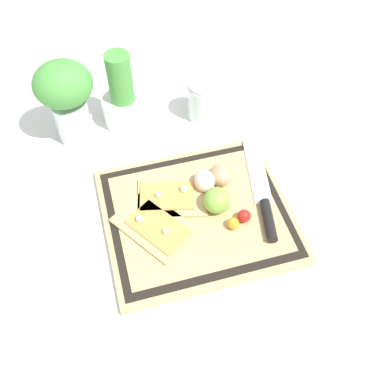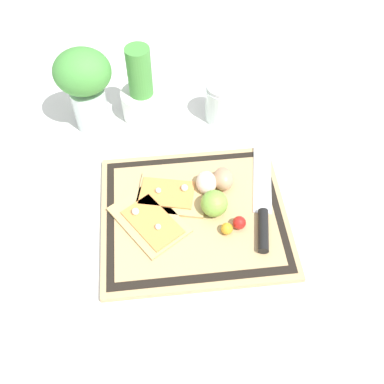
{
  "view_description": "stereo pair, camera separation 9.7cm",
  "coord_description": "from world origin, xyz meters",
  "px_view_note": "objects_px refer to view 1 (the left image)",
  "views": [
    {
      "loc": [
        -0.16,
        -0.53,
        0.81
      ],
      "look_at": [
        0.0,
        0.04,
        0.03
      ],
      "focal_mm": 42.0,
      "sensor_mm": 36.0,
      "label": 1
    },
    {
      "loc": [
        -0.06,
        -0.55,
        0.81
      ],
      "look_at": [
        0.0,
        0.04,
        0.03
      ],
      "focal_mm": 42.0,
      "sensor_mm": 36.0,
      "label": 2
    }
  ],
  "objects_px": {
    "egg_brown": "(220,175)",
    "cherry_tomato_yellow": "(233,223)",
    "cherry_tomato_red": "(244,216)",
    "herb_pot": "(123,100)",
    "pizza_slice_near": "(155,226)",
    "sauce_jar": "(204,102)",
    "lime": "(216,199)",
    "pizza_slice_far": "(171,197)",
    "egg_pink": "(205,181)",
    "herb_glass": "(66,96)",
    "knife": "(264,202)"
  },
  "relations": [
    {
      "from": "egg_brown",
      "to": "cherry_tomato_yellow",
      "type": "bearing_deg",
      "value": -94.98
    },
    {
      "from": "cherry_tomato_red",
      "to": "herb_pot",
      "type": "height_order",
      "value": "herb_pot"
    },
    {
      "from": "pizza_slice_near",
      "to": "sauce_jar",
      "type": "relative_size",
      "value": 1.87
    },
    {
      "from": "egg_brown",
      "to": "lime",
      "type": "xyz_separation_m",
      "value": [
        -0.03,
        -0.07,
        0.01
      ]
    },
    {
      "from": "pizza_slice_far",
      "to": "lime",
      "type": "height_order",
      "value": "lime"
    },
    {
      "from": "cherry_tomato_red",
      "to": "herb_pot",
      "type": "bearing_deg",
      "value": 115.59
    },
    {
      "from": "egg_pink",
      "to": "herb_glass",
      "type": "distance_m",
      "value": 0.37
    },
    {
      "from": "egg_pink",
      "to": "herb_pot",
      "type": "bearing_deg",
      "value": 114.84
    },
    {
      "from": "pizza_slice_far",
      "to": "sauce_jar",
      "type": "bearing_deg",
      "value": 59.52
    },
    {
      "from": "pizza_slice_near",
      "to": "egg_pink",
      "type": "distance_m",
      "value": 0.15
    },
    {
      "from": "egg_pink",
      "to": "herb_glass",
      "type": "bearing_deg",
      "value": 135.27
    },
    {
      "from": "pizza_slice_near",
      "to": "lime",
      "type": "relative_size",
      "value": 3.36
    },
    {
      "from": "egg_pink",
      "to": "egg_brown",
      "type": "bearing_deg",
      "value": 9.27
    },
    {
      "from": "knife",
      "to": "herb_glass",
      "type": "bearing_deg",
      "value": 137.67
    },
    {
      "from": "egg_brown",
      "to": "cherry_tomato_red",
      "type": "distance_m",
      "value": 0.12
    },
    {
      "from": "pizza_slice_near",
      "to": "egg_brown",
      "type": "height_order",
      "value": "egg_brown"
    },
    {
      "from": "pizza_slice_near",
      "to": "egg_pink",
      "type": "relative_size",
      "value": 3.51
    },
    {
      "from": "cherry_tomato_red",
      "to": "herb_glass",
      "type": "xyz_separation_m",
      "value": [
        -0.31,
        0.36,
        0.1
      ]
    },
    {
      "from": "pizza_slice_near",
      "to": "pizza_slice_far",
      "type": "bearing_deg",
      "value": 51.67
    },
    {
      "from": "egg_pink",
      "to": "cherry_tomato_yellow",
      "type": "xyz_separation_m",
      "value": [
        0.03,
        -0.12,
        -0.01
      ]
    },
    {
      "from": "egg_pink",
      "to": "sauce_jar",
      "type": "distance_m",
      "value": 0.25
    },
    {
      "from": "pizza_slice_near",
      "to": "herb_glass",
      "type": "height_order",
      "value": "herb_glass"
    },
    {
      "from": "egg_brown",
      "to": "herb_glass",
      "type": "xyz_separation_m",
      "value": [
        -0.3,
        0.25,
        0.09
      ]
    },
    {
      "from": "pizza_slice_near",
      "to": "cherry_tomato_yellow",
      "type": "bearing_deg",
      "value": -15.38
    },
    {
      "from": "pizza_slice_near",
      "to": "cherry_tomato_red",
      "type": "relative_size",
      "value": 6.93
    },
    {
      "from": "egg_brown",
      "to": "cherry_tomato_red",
      "type": "height_order",
      "value": "egg_brown"
    },
    {
      "from": "cherry_tomato_yellow",
      "to": "herb_glass",
      "type": "distance_m",
      "value": 0.48
    },
    {
      "from": "egg_pink",
      "to": "cherry_tomato_red",
      "type": "xyz_separation_m",
      "value": [
        0.06,
        -0.11,
        -0.01
      ]
    },
    {
      "from": "knife",
      "to": "lime",
      "type": "bearing_deg",
      "value": 167.79
    },
    {
      "from": "knife",
      "to": "cherry_tomato_yellow",
      "type": "bearing_deg",
      "value": -156.43
    },
    {
      "from": "cherry_tomato_red",
      "to": "cherry_tomato_yellow",
      "type": "xyz_separation_m",
      "value": [
        -0.03,
        -0.01,
        -0.0
      ]
    },
    {
      "from": "egg_pink",
      "to": "herb_glass",
      "type": "height_order",
      "value": "herb_glass"
    },
    {
      "from": "cherry_tomato_red",
      "to": "herb_pot",
      "type": "xyz_separation_m",
      "value": [
        -0.18,
        0.38,
        0.04
      ]
    },
    {
      "from": "pizza_slice_near",
      "to": "knife",
      "type": "height_order",
      "value": "pizza_slice_near"
    },
    {
      "from": "pizza_slice_far",
      "to": "herb_glass",
      "type": "distance_m",
      "value": 0.34
    },
    {
      "from": "pizza_slice_near",
      "to": "knife",
      "type": "xyz_separation_m",
      "value": [
        0.24,
        -0.01,
        0.0
      ]
    },
    {
      "from": "herb_glass",
      "to": "egg_pink",
      "type": "bearing_deg",
      "value": -44.73
    },
    {
      "from": "egg_brown",
      "to": "egg_pink",
      "type": "height_order",
      "value": "same"
    },
    {
      "from": "pizza_slice_far",
      "to": "lime",
      "type": "xyz_separation_m",
      "value": [
        0.09,
        -0.05,
        0.02
      ]
    },
    {
      "from": "lime",
      "to": "herb_glass",
      "type": "bearing_deg",
      "value": 130.27
    },
    {
      "from": "cherry_tomato_red",
      "to": "pizza_slice_near",
      "type": "bearing_deg",
      "value": 170.11
    },
    {
      "from": "cherry_tomato_red",
      "to": "herb_glass",
      "type": "relative_size",
      "value": 0.13
    },
    {
      "from": "egg_brown",
      "to": "sauce_jar",
      "type": "distance_m",
      "value": 0.24
    },
    {
      "from": "egg_pink",
      "to": "sauce_jar",
      "type": "relative_size",
      "value": 0.53
    },
    {
      "from": "pizza_slice_near",
      "to": "egg_brown",
      "type": "xyz_separation_m",
      "value": [
        0.17,
        0.08,
        0.02
      ]
    },
    {
      "from": "lime",
      "to": "herb_pot",
      "type": "bearing_deg",
      "value": 112.16
    },
    {
      "from": "pizza_slice_far",
      "to": "egg_brown",
      "type": "xyz_separation_m",
      "value": [
        0.12,
        0.02,
        0.02
      ]
    },
    {
      "from": "pizza_slice_near",
      "to": "lime",
      "type": "height_order",
      "value": "lime"
    },
    {
      "from": "pizza_slice_far",
      "to": "sauce_jar",
      "type": "relative_size",
      "value": 1.64
    },
    {
      "from": "herb_glass",
      "to": "knife",
      "type": "bearing_deg",
      "value": -42.33
    }
  ]
}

